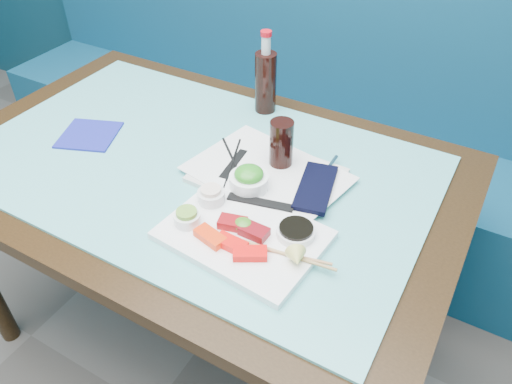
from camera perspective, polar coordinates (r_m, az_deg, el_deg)
The scene contains 34 objects.
booth_bench at distance 2.16m, azimuth 6.77°, elevation 6.56°, with size 3.00×0.56×1.17m.
dining_table at distance 1.40m, azimuth -6.66°, elevation 0.27°, with size 1.40×0.90×0.75m.
glass_top at distance 1.34m, azimuth -6.94°, elevation 3.14°, with size 1.22×0.76×0.01m, color #5CB8B8.
sashimi_plate at distance 1.11m, azimuth -1.48°, elevation -4.94°, with size 0.35×0.25×0.02m, color white.
salmon_left at distance 1.09m, azimuth -5.26°, elevation -5.11°, with size 0.07×0.04×0.02m, color #FF340A.
salmon_mid at distance 1.07m, azimuth -2.88°, elevation -5.90°, with size 0.07×0.03×0.02m, color #F80F09.
salmon_right at distance 1.05m, azimuth -0.68°, elevation -7.04°, with size 0.07×0.03×0.02m, color #F30D09.
tuna_left at distance 1.11m, azimuth -2.69°, elevation -3.55°, with size 0.06×0.04×0.02m, color maroon.
tuna_right at distance 1.09m, azimuth -0.23°, elevation -4.52°, with size 0.06×0.04×0.02m, color maroon.
seaweed_garnish at distance 1.11m, azimuth -1.46°, elevation -3.74°, with size 0.05×0.04×0.03m, color #3C801D.
ramekin_wasabi at distance 1.13m, azimuth -7.87°, elevation -2.99°, with size 0.06×0.06×0.03m, color white.
wasabi_fill at distance 1.12m, azimuth -7.95°, elevation -2.33°, with size 0.05×0.05×0.01m, color #6AA033.
ramekin_ginger at distance 1.18m, azimuth -5.14°, elevation -0.48°, with size 0.07×0.07×0.03m, color silver.
ginger_fill at distance 1.17m, azimuth -5.19°, elevation 0.22°, with size 0.05×0.05×0.01m, color beige.
soy_dish at distance 1.10m, azimuth 4.58°, elevation -4.59°, with size 0.09×0.09×0.02m, color white.
soy_fill at distance 1.09m, azimuth 4.62°, elevation -4.14°, with size 0.08×0.08×0.01m, color black.
lemon_wedge at distance 1.02m, azimuth 4.66°, elevation -7.52°, with size 0.05×0.05×0.04m, color #DFD869.
chopstick_sleeve at distance 1.18m, azimuth 0.50°, elevation -1.18°, with size 0.16×0.03×0.00m, color black.
wooden_chopstick_a at distance 1.06m, azimuth 3.25°, elevation -7.02°, with size 0.01×0.01×0.21m, color #B07F52.
wooden_chopstick_b at distance 1.05m, azimuth 3.74°, elevation -7.21°, with size 0.01×0.01×0.21m, color tan.
serving_tray at distance 1.28m, azimuth 1.28°, elevation 1.92°, with size 0.35×0.26×0.01m, color silver.
paper_placemat at distance 1.27m, azimuth 1.29°, elevation 2.19°, with size 0.38×0.27×0.00m, color white.
seaweed_bowl at distance 1.22m, azimuth -0.81°, elevation 1.14°, with size 0.10×0.10×0.04m, color white.
seaweed_salad at distance 1.20m, azimuth -0.82°, elevation 2.09°, with size 0.07×0.07×0.04m, color #2A8A1F.
cola_glass at distance 1.27m, azimuth 2.92°, elevation 5.57°, with size 0.06×0.06×0.13m, color black.
navy_pouch at distance 1.23m, azimuth 6.83°, elevation 0.50°, with size 0.08×0.18×0.01m, color black.
fork at distance 1.31m, azimuth 8.48°, elevation 3.04°, with size 0.01×0.01×0.09m, color silver.
black_chopstick_a at distance 1.31m, azimuth -2.74°, elevation 3.33°, with size 0.01×0.01×0.22m, color black.
black_chopstick_b at distance 1.30m, azimuth -2.44°, elevation 3.24°, with size 0.01×0.01×0.25m, color black.
tray_sleeve at distance 1.31m, azimuth -2.59°, elevation 3.24°, with size 0.02×0.13×0.00m, color black.
cola_bottle_body at distance 1.52m, azimuth 1.10°, elevation 12.38°, with size 0.06×0.06×0.18m, color black.
cola_bottle_neck at distance 1.47m, azimuth 1.16°, elevation 16.48°, with size 0.03×0.03×0.05m, color silver.
cola_bottle_cap at distance 1.46m, azimuth 1.18°, elevation 17.67°, with size 0.03×0.03×0.01m, color red.
blue_napkin at distance 1.52m, azimuth -18.52°, elevation 6.21°, with size 0.15×0.15×0.01m, color navy.
Camera 1 is at (0.67, 0.60, 1.55)m, focal length 35.00 mm.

